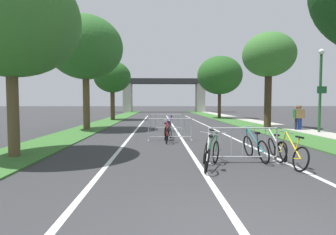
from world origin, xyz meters
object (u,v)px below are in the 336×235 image
at_px(bicycle_green_0, 212,147).
at_px(bicycle_red_3, 166,134).
at_px(tree_left_oak_near, 112,77).
at_px(bicycle_yellow_5, 290,154).
at_px(lamppost_with_sign, 321,83).
at_px(crowd_barrier_third, 166,122).
at_px(tree_left_pine_far, 10,19).
at_px(bicycle_silver_7, 206,155).
at_px(bicycle_white_6, 277,148).
at_px(crowd_barrier_second, 170,130).
at_px(pedestrian_in_red_jacket, 297,115).
at_px(bicycle_teal_2, 255,148).
at_px(tree_right_pine_near, 220,75).
at_px(bicycle_purple_4, 170,125).
at_px(crowd_barrier_nearest, 243,146).
at_px(bicycle_blue_1, 168,132).
at_px(tree_right_cypress_far, 269,56).
at_px(pedestrian_waiting, 300,115).
at_px(tree_left_maple_mid, 85,48).

distance_m(bicycle_green_0, bicycle_red_3, 3.95).
bearing_deg(tree_left_oak_near, bicycle_yellow_5, -67.86).
xyz_separation_m(lamppost_with_sign, bicycle_yellow_5, (-5.74, -7.89, -2.55)).
relative_size(tree_left_oak_near, crowd_barrier_third, 2.90).
xyz_separation_m(tree_left_pine_far, bicycle_red_3, (5.06, 3.20, -4.04)).
distance_m(bicycle_green_0, bicycle_yellow_5, 2.24).
xyz_separation_m(tree_left_oak_near, bicycle_silver_7, (6.03, -20.56, -4.08)).
relative_size(tree_left_oak_near, lamppost_with_sign, 1.25).
relative_size(bicycle_white_6, bicycle_silver_7, 0.92).
bearing_deg(crowd_barrier_second, bicycle_silver_7, -81.95).
height_order(crowd_barrier_second, pedestrian_in_red_jacket, pedestrian_in_red_jacket).
distance_m(tree_left_pine_far, bicycle_teal_2, 8.71).
distance_m(tree_right_pine_near, bicycle_purple_4, 15.34).
bearing_deg(crowd_barrier_third, bicycle_green_0, -82.40).
relative_size(tree_left_oak_near, bicycle_purple_4, 3.68).
relative_size(bicycle_red_3, bicycle_purple_4, 1.05).
distance_m(crowd_barrier_nearest, bicycle_blue_1, 5.52).
height_order(bicycle_green_0, bicycle_white_6, bicycle_white_6).
xyz_separation_m(tree_right_cypress_far, bicycle_teal_2, (-4.64, -10.13, -4.65)).
bearing_deg(lamppost_with_sign, crowd_barrier_third, 166.92).
bearing_deg(tree_left_pine_far, pedestrian_waiting, 29.16).
bearing_deg(bicycle_green_0, bicycle_silver_7, 71.27).
bearing_deg(bicycle_green_0, tree_left_maple_mid, -55.48).
relative_size(lamppost_with_sign, bicycle_white_6, 3.09).
distance_m(tree_right_cypress_far, bicycle_green_0, 12.50).
bearing_deg(crowd_barrier_third, pedestrian_waiting, -4.84).
distance_m(bicycle_red_3, bicycle_silver_7, 4.96).
bearing_deg(bicycle_blue_1, bicycle_teal_2, -49.36).
height_order(bicycle_purple_4, pedestrian_in_red_jacket, pedestrian_in_red_jacket).
height_order(tree_right_cypress_far, bicycle_red_3, tree_right_cypress_far).
xyz_separation_m(tree_right_pine_near, bicycle_teal_2, (-3.98, -21.82, -4.52)).
bearing_deg(bicycle_purple_4, crowd_barrier_second, -92.69).
bearing_deg(bicycle_green_0, bicycle_blue_1, -75.48).
relative_size(crowd_barrier_second, pedestrian_in_red_jacket, 1.29).
xyz_separation_m(tree_left_oak_near, crowd_barrier_nearest, (7.22, -19.95, -3.92)).
xyz_separation_m(tree_left_pine_far, lamppost_with_sign, (14.05, 6.24, -1.50)).
bearing_deg(pedestrian_in_red_jacket, crowd_barrier_second, 28.32).
bearing_deg(bicycle_purple_4, tree_left_oak_near, 115.92).
xyz_separation_m(tree_left_maple_mid, bicycle_white_6, (8.41, -9.18, -4.96)).
relative_size(tree_right_pine_near, bicycle_green_0, 4.04).
bearing_deg(tree_left_oak_near, tree_left_pine_far, -89.86).
bearing_deg(pedestrian_in_red_jacket, crowd_barrier_nearest, 56.14).
height_order(lamppost_with_sign, bicycle_purple_4, lamppost_with_sign).
height_order(crowd_barrier_second, bicycle_green_0, crowd_barrier_second).
bearing_deg(bicycle_white_6, crowd_barrier_third, 115.63).
distance_m(tree_left_pine_far, bicycle_red_3, 7.22).
xyz_separation_m(tree_left_pine_far, crowd_barrier_nearest, (7.17, -1.07, -3.91)).
xyz_separation_m(tree_left_oak_near, lamppost_with_sign, (14.09, -12.64, -1.52)).
height_order(tree_left_oak_near, bicycle_green_0, tree_left_oak_near).
xyz_separation_m(tree_left_oak_near, bicycle_blue_1, (5.21, -14.82, -4.07)).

